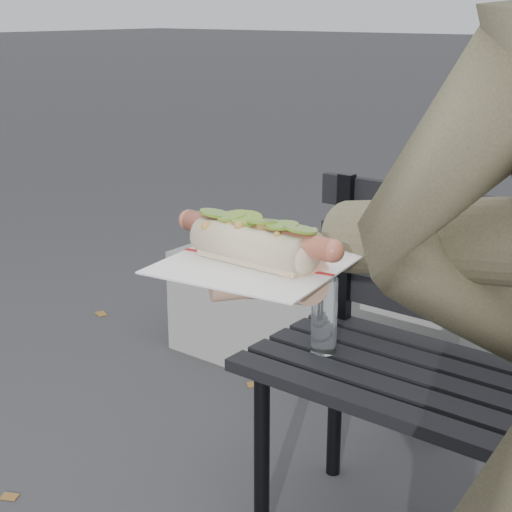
# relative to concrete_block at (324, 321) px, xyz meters

# --- Properties ---
(concrete_block) EXTENTS (1.20, 0.40, 0.40)m
(concrete_block) POSITION_rel_concrete_block_xyz_m (0.00, 0.00, 0.00)
(concrete_block) COLOR slate
(concrete_block) RESTS_ON ground
(held_hotdog) EXTENTS (0.63, 0.30, 0.20)m
(held_hotdog) POSITION_rel_concrete_block_xyz_m (1.12, -1.53, 0.86)
(held_hotdog) COLOR #473E2F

